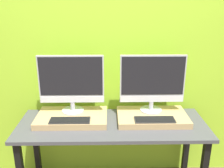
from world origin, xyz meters
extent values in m
cube|color=#9ED12D|center=(0.00, 0.65, 1.30)|extent=(8.00, 0.04, 2.60)
cube|color=#47474C|center=(0.00, 0.29, 0.71)|extent=(1.62, 0.58, 0.03)
cube|color=black|center=(-0.75, 0.52, 0.35)|extent=(0.05, 0.05, 0.70)
cube|color=black|center=(0.75, 0.52, 0.35)|extent=(0.05, 0.05, 0.70)
cube|color=tan|center=(-0.35, 0.35, 0.75)|extent=(0.61, 0.37, 0.05)
cylinder|color=#B2B2B7|center=(-0.35, 0.43, 0.78)|extent=(0.20, 0.20, 0.01)
cylinder|color=#B2B2B7|center=(-0.35, 0.43, 0.83)|extent=(0.04, 0.04, 0.08)
cube|color=#B2B2B7|center=(-0.35, 0.43, 1.08)|extent=(0.57, 0.02, 0.42)
cube|color=black|center=(-0.35, 0.41, 1.11)|extent=(0.54, 0.00, 0.34)
cube|color=silver|center=(-0.35, 0.41, 0.90)|extent=(0.56, 0.00, 0.06)
cube|color=#2D2D2D|center=(-0.35, 0.23, 0.78)|extent=(0.34, 0.12, 0.01)
cube|color=black|center=(-0.35, 0.23, 0.79)|extent=(0.32, 0.10, 0.00)
cube|color=tan|center=(0.35, 0.35, 0.75)|extent=(0.61, 0.37, 0.05)
cylinder|color=#B2B2B7|center=(0.35, 0.43, 0.78)|extent=(0.20, 0.20, 0.01)
cylinder|color=#B2B2B7|center=(0.35, 0.43, 0.83)|extent=(0.04, 0.04, 0.08)
cube|color=#B2B2B7|center=(0.35, 0.43, 1.08)|extent=(0.57, 0.02, 0.42)
cube|color=black|center=(0.35, 0.41, 1.11)|extent=(0.54, 0.00, 0.34)
cube|color=silver|center=(0.35, 0.41, 0.90)|extent=(0.56, 0.00, 0.06)
cube|color=#2D2D2D|center=(0.35, 0.23, 0.78)|extent=(0.34, 0.12, 0.01)
cube|color=black|center=(0.35, 0.23, 0.79)|extent=(0.32, 0.10, 0.00)
camera|label=1|loc=(-0.04, -1.63, 1.74)|focal=40.00mm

